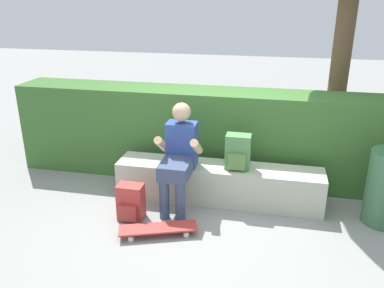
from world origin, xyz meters
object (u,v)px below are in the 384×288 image
(skateboard_near_person, at_px, (158,228))
(backpack_on_bench, at_px, (238,152))
(person_skater, at_px, (179,154))
(backpack_on_ground, at_px, (131,203))
(bench_main, at_px, (218,183))

(skateboard_near_person, bearing_deg, backpack_on_bench, 50.31)
(skateboard_near_person, height_order, backpack_on_bench, backpack_on_bench)
(person_skater, xyz_separation_m, backpack_on_ground, (-0.45, -0.40, -0.45))
(backpack_on_ground, bearing_deg, person_skater, 41.40)
(bench_main, relative_size, backpack_on_bench, 6.02)
(bench_main, height_order, skateboard_near_person, bench_main)
(bench_main, relative_size, backpack_on_ground, 6.02)
(bench_main, distance_m, skateboard_near_person, 1.00)
(person_skater, bearing_deg, bench_main, 26.45)
(bench_main, distance_m, person_skater, 0.63)
(backpack_on_bench, xyz_separation_m, backpack_on_ground, (-1.09, -0.60, -0.45))
(person_skater, bearing_deg, skateboard_near_person, -95.77)
(bench_main, xyz_separation_m, skateboard_near_person, (-0.49, -0.86, -0.15))
(bench_main, xyz_separation_m, backpack_on_bench, (0.22, -0.01, 0.42))
(skateboard_near_person, height_order, backpack_on_ground, backpack_on_ground)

